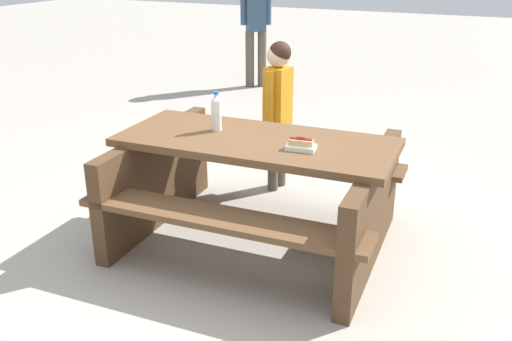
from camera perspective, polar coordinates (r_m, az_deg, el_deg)
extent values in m
plane|color=#ADA599|center=(3.95, 0.00, -7.10)|extent=(30.00, 30.00, 0.00)
cube|color=brown|center=(3.65, 0.00, 2.92)|extent=(1.84, 0.85, 0.05)
cube|color=brown|center=(4.24, 2.87, 1.41)|extent=(1.81, 0.37, 0.04)
cube|color=brown|center=(3.29, -3.71, -4.89)|extent=(1.81, 0.37, 0.04)
cube|color=#4D3520|center=(3.59, 11.62, -4.34)|extent=(0.17, 1.40, 0.70)
cube|color=#4D3520|center=(4.12, -10.08, -0.73)|extent=(0.17, 1.40, 0.70)
cylinder|color=silver|center=(3.79, -4.04, 5.62)|extent=(0.07, 0.07, 0.21)
cone|color=silver|center=(3.75, -4.09, 7.45)|extent=(0.06, 0.06, 0.04)
cylinder|color=blue|center=(3.75, -4.10, 7.88)|extent=(0.04, 0.04, 0.02)
cube|color=white|center=(3.44, 4.59, 2.35)|extent=(0.19, 0.13, 0.03)
cube|color=#D8B272|center=(3.43, 4.61, 2.87)|extent=(0.16, 0.07, 0.04)
cylinder|color=maroon|center=(3.42, 4.62, 3.15)|extent=(0.14, 0.04, 0.03)
ellipsoid|color=maroon|center=(3.42, 4.62, 3.34)|extent=(0.07, 0.03, 0.01)
cylinder|color=brown|center=(4.63, 1.74, 1.22)|extent=(0.09, 0.09, 0.56)
cylinder|color=brown|center=(4.73, 2.55, 1.65)|extent=(0.09, 0.09, 0.56)
cube|color=orange|center=(4.53, 2.24, 7.53)|extent=(0.20, 0.21, 0.47)
cylinder|color=orange|center=(4.43, 1.43, 7.52)|extent=(0.07, 0.07, 0.40)
cylinder|color=orange|center=(4.62, 3.03, 8.11)|extent=(0.07, 0.07, 0.40)
sphere|color=beige|center=(4.46, 2.30, 11.61)|extent=(0.19, 0.19, 0.19)
sphere|color=#331E14|center=(4.45, 2.46, 11.89)|extent=(0.18, 0.18, 0.18)
cylinder|color=brown|center=(8.24, -0.63, 11.27)|extent=(0.12, 0.12, 0.80)
cylinder|color=brown|center=(8.26, 0.61, 11.29)|extent=(0.12, 0.12, 0.80)
cube|color=#334C66|center=(8.15, -0.01, 16.37)|extent=(0.36, 0.35, 0.67)
cylinder|color=#334C66|center=(8.13, -1.24, 16.59)|extent=(0.10, 0.10, 0.57)
cylinder|color=#334C66|center=(8.17, 1.22, 16.62)|extent=(0.10, 0.10, 0.57)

